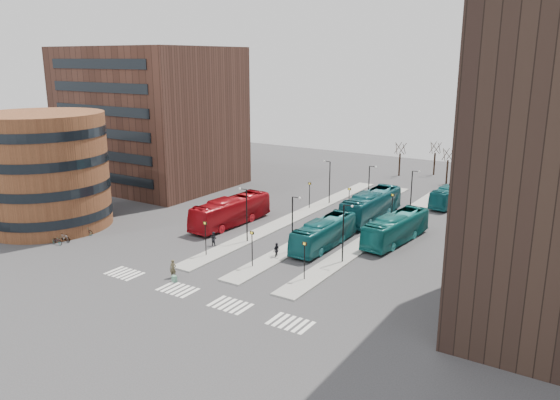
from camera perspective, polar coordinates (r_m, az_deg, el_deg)
The scene contains 23 objects.
ground at distance 47.69m, azimuth -13.08°, elevation -10.99°, with size 160.00×160.00×0.00m, color #303033.
island_left at distance 72.17m, azimuth 1.78°, elevation -1.67°, with size 2.50×45.00×0.15m, color gray.
island_mid at distance 69.42m, azimuth 6.03°, elevation -2.41°, with size 2.50×45.00×0.15m, color gray.
island_right at distance 67.09m, azimuth 10.62°, elevation -3.19°, with size 2.50×45.00×0.15m, color gray.
suitcase at distance 52.49m, azimuth -10.98°, elevation -8.08°, with size 0.46×0.37×0.58m, color #1C519E.
red_bus at distance 68.35m, azimuth -5.16°, elevation -1.19°, with size 2.95×12.60×3.51m, color #9D0C14.
teal_bus_a at distance 60.47m, azimuth 4.61°, elevation -3.48°, with size 2.64×11.28×3.14m, color #135C61.
teal_bus_b at distance 71.49m, azimuth 9.49°, elevation -0.57°, with size 3.06×13.09×3.65m, color #12535D.
teal_bus_c at distance 63.21m, azimuth 12.03°, elevation -2.90°, with size 2.73×11.68×3.25m, color #166F6C.
teal_bus_d at distance 81.18m, azimuth 17.50°, elevation 0.50°, with size 2.44×10.45×2.91m, color #146067.
traveller at distance 53.18m, azimuth -11.12°, elevation -7.07°, with size 0.66×0.43×1.80m, color brown.
commuter_a at distance 61.36m, azimuth -6.96°, elevation -4.03°, with size 0.78×0.60×1.59m, color black.
commuter_b at distance 57.17m, azimuth -0.37°, elevation -5.29°, with size 0.98×0.41×1.67m, color black.
commuter_c at distance 58.91m, azimuth 2.01°, elevation -4.73°, with size 1.03×0.59×1.59m, color black.
bicycle_near at distance 66.36m, azimuth -22.27°, elevation -3.94°, with size 0.57×1.62×0.85m, color gray.
bicycle_mid at distance 66.83m, azimuth -21.64°, elevation -3.68°, with size 0.47×1.68×1.01m, color gray.
bicycle_far at distance 68.45m, azimuth -19.69°, elevation -3.09°, with size 0.66×1.89×0.99m, color gray.
crosswalk_stripes at distance 49.18m, azimuth -8.26°, elevation -9.92°, with size 22.35×2.40×0.01m.
round_building at distance 72.65m, azimuth -23.35°, elevation 2.85°, with size 15.16×15.16×14.00m.
office_block at distance 91.69m, azimuth -13.30°, elevation 8.41°, with size 25.00×20.12×22.00m.
sign_poles at distance 63.01m, azimuth 2.89°, elevation -1.90°, with size 12.45×22.12×3.65m.
lamp_posts at distance 66.47m, azimuth 5.83°, elevation -0.03°, with size 14.04×20.24×6.12m.
bare_trees at distance 98.15m, azimuth 15.09°, elevation 3.79°, with size 10.97×8.14×5.90m.
Camera 1 is at (31.51, -29.49, 20.30)m, focal length 35.00 mm.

